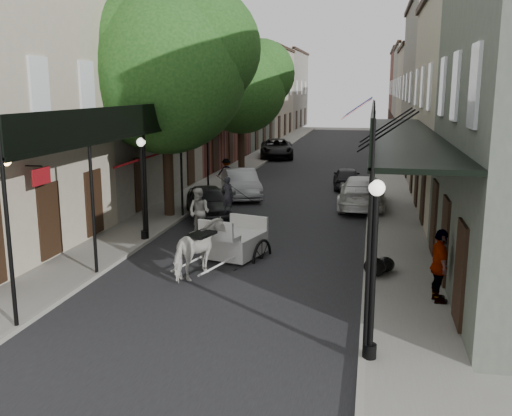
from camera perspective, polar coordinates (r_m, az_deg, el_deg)
The scene contains 24 objects.
ground at distance 14.77m, azimuth -5.05°, elevation -10.25°, with size 140.00×140.00×0.00m, color gray.
road at distance 33.79m, azimuth 4.63°, elevation 2.41°, with size 8.00×90.00×0.01m, color black.
sidewalk_left at distance 34.72m, azimuth -3.60°, elevation 2.78°, with size 2.20×90.00×0.12m, color gray.
sidewalk_right at distance 33.56m, azimuth 13.14°, elevation 2.17°, with size 2.20×90.00×0.12m, color gray.
building_row_left at distance 44.89m, azimuth -4.83°, elevation 11.48°, with size 5.00×80.00×10.50m, color #B1A58E.
building_row_right at distance 43.34m, azimuth 18.00°, elevation 10.93°, with size 5.00×80.00×10.50m, color gray.
gallery_left at distance 21.95m, azimuth -12.14°, elevation 7.71°, with size 2.20×18.05×4.88m.
gallery_right at distance 20.14m, azimuth 13.93°, elevation 7.28°, with size 2.20×18.05×4.88m.
tree_near at distance 24.68m, azimuth -8.05°, elevation 13.96°, with size 7.31×6.80×9.63m.
tree_far at distance 38.16m, azimuth -0.92°, elevation 12.33°, with size 6.45×6.00×8.61m.
lamppost_right_near at distance 11.63m, azimuth 11.66°, elevation -5.91°, with size 0.32×0.32×3.71m.
lamppost_left at distance 21.02m, azimuth -11.24°, elevation 2.07°, with size 0.32×0.32×3.71m.
lamppost_right_far at distance 31.29m, azimuth 11.74°, elevation 5.22°, with size 0.32×0.32×3.71m.
horse at distance 17.10m, azimuth -5.64°, elevation -4.14°, with size 0.92×2.01×1.70m, color silver.
carriage at distance 19.23m, azimuth -1.41°, elevation -1.49°, with size 2.16×2.79×2.84m.
pedestrian_walking at distance 21.87m, azimuth -5.70°, elevation -0.39°, with size 0.90×0.70×1.84m, color beige.
pedestrian_sidewalk_left at distance 32.84m, azimuth -3.01°, elevation 3.67°, with size 0.96×0.55×1.48m, color gray.
pedestrian_sidewalk_right at distance 15.42m, azimuth 17.89°, elevation -5.54°, with size 1.14×0.47×1.94m, color gray.
car_left_near at distance 24.89m, azimuth -4.80°, elevation 0.62°, with size 1.66×4.12×1.40m, color black.
car_left_mid at distance 29.47m, azimuth -1.52°, elevation 2.47°, with size 1.54×4.41×1.45m, color #A9A9AE.
car_left_far at distance 46.32m, azimuth 2.07°, elevation 5.97°, with size 2.56×5.56×1.54m, color black.
car_right_near at distance 27.29m, azimuth 10.57°, elevation 1.59°, with size 2.15×5.28×1.53m, color silver.
car_right_far at distance 32.49m, azimuth 9.06°, elevation 3.01°, with size 1.46×3.62×1.23m, color black.
trash_bags at distance 17.40m, azimuth 12.18°, elevation -5.68°, with size 0.92×1.07×0.56m.
Camera 1 is at (3.98, -13.09, 5.56)m, focal length 40.00 mm.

